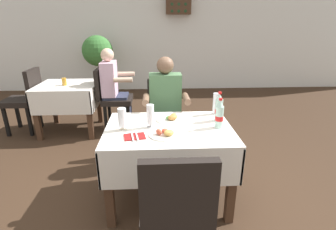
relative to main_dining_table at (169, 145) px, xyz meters
The scene contains 21 objects.
ground_plane 0.57m from the main_dining_table, 88.96° to the right, with size 11.00×11.00×0.00m, color #382619.
back_wall 4.40m from the main_dining_table, 89.97° to the left, with size 11.00×0.12×3.19m, color white.
main_dining_table is the anchor object (origin of this frame).
chair_far_diner_seat 0.80m from the main_dining_table, 90.00° to the left, with size 0.44×0.50×0.97m.
chair_near_camera_side 0.80m from the main_dining_table, 90.00° to the right, with size 0.44×0.50×0.97m.
seated_diner_far 0.70m from the main_dining_table, 89.84° to the left, with size 0.50×0.46×1.26m.
plate_near_camera 0.26m from the main_dining_table, 104.88° to the right, with size 0.24×0.24×0.06m.
plate_far_diner 0.26m from the main_dining_table, 80.13° to the left, with size 0.24×0.24×0.07m.
beer_glass_left 0.49m from the main_dining_table, behind, with size 0.07×0.07×0.20m.
beer_glass_middle 0.65m from the main_dining_table, 33.50° to the left, with size 0.07×0.07×0.22m.
beer_glass_right 0.32m from the main_dining_table, behind, with size 0.07×0.07×0.21m.
cola_bottle_primary 0.53m from the main_dining_table, ahead, with size 0.07×0.07×0.27m.
cola_bottle_secondary 0.58m from the main_dining_table, 16.38° to the left, with size 0.07×0.07×0.28m.
napkin_cutlery_set 0.38m from the main_dining_table, 147.43° to the right, with size 0.19×0.20×0.01m.
background_dining_table 2.21m from the main_dining_table, 130.03° to the left, with size 0.86×0.78×0.74m.
background_chair_left 2.66m from the main_dining_table, 140.58° to the left, with size 0.50×0.44×0.97m.
background_chair_right 1.86m from the main_dining_table, 114.87° to the left, with size 0.50×0.44×0.97m.
background_patron 1.85m from the main_dining_table, 113.49° to the left, with size 0.46×0.50×1.26m.
background_table_tumbler 2.19m from the main_dining_table, 131.28° to the left, with size 0.06×0.06×0.11m, color #C68928.
potted_plant_corner 3.93m from the main_dining_table, 110.29° to the left, with size 0.66×0.66×1.34m.
wall_bottle_rack 4.37m from the main_dining_table, 83.86° to the left, with size 0.56×0.21×0.42m.
Camera 1 is at (-0.11, -1.94, 1.62)m, focal length 27.01 mm.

